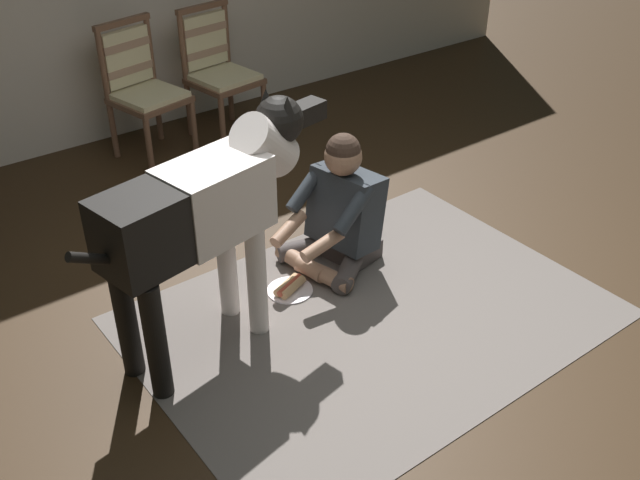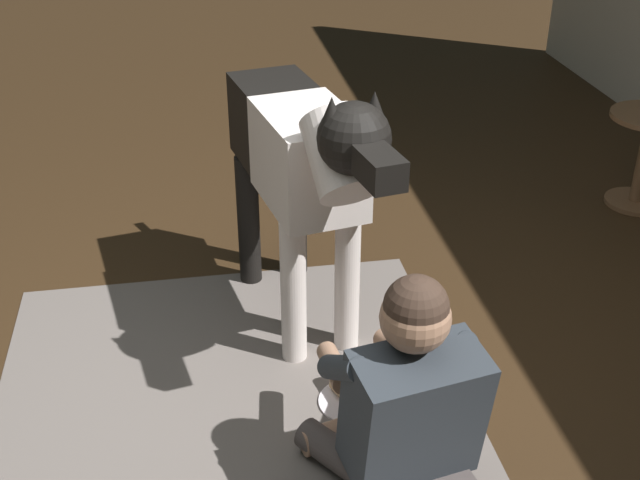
% 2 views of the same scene
% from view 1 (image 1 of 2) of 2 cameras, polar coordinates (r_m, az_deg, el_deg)
% --- Properties ---
extents(ground_plane, '(14.66, 14.66, 0.00)m').
position_cam_1_polar(ground_plane, '(3.91, 2.91, -6.04)').
color(ground_plane, '#342313').
extents(area_rug, '(2.39, 1.74, 0.01)m').
position_cam_1_polar(area_rug, '(3.92, 3.98, -5.89)').
color(area_rug, '#68605A').
rests_on(area_rug, ground).
extents(dining_chair_left_of_pair, '(0.55, 0.55, 0.98)m').
position_cam_1_polar(dining_chair_left_of_pair, '(5.54, -13.78, 11.73)').
color(dining_chair_left_of_pair, brown).
rests_on(dining_chair_left_of_pair, ground).
extents(dining_chair_right_of_pair, '(0.52, 0.52, 0.98)m').
position_cam_1_polar(dining_chair_right_of_pair, '(5.79, -8.05, 13.29)').
color(dining_chair_right_of_pair, brown).
rests_on(dining_chair_right_of_pair, ground).
extents(person_sitting_on_floor, '(0.67, 0.57, 0.80)m').
position_cam_1_polar(person_sitting_on_floor, '(4.16, 1.51, 2.13)').
color(person_sitting_on_floor, '#49403F').
rests_on(person_sitting_on_floor, ground).
extents(large_dog, '(1.46, 0.46, 1.18)m').
position_cam_1_polar(large_dog, '(3.38, -8.89, 2.36)').
color(large_dog, silver).
rests_on(large_dog, ground).
extents(hot_dog_on_plate, '(0.26, 0.26, 0.06)m').
position_cam_1_polar(hot_dog_on_plate, '(4.07, -2.36, -3.73)').
color(hot_dog_on_plate, white).
rests_on(hot_dog_on_plate, ground).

